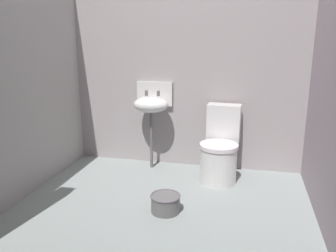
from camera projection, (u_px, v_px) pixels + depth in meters
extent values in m
cube|color=gray|center=(160.00, 214.00, 3.10)|extent=(3.05, 2.75, 0.08)
cube|color=#9C9293|center=(187.00, 74.00, 3.97)|extent=(3.05, 0.10, 2.15)
cube|color=#9A9594|center=(19.00, 84.00, 3.22)|extent=(0.10, 2.55, 2.15)
cylinder|color=silver|center=(218.00, 165.00, 3.64)|extent=(0.41, 0.41, 0.38)
cylinder|color=silver|center=(219.00, 146.00, 3.59)|extent=(0.43, 0.43, 0.04)
cube|color=silver|center=(224.00, 122.00, 3.82)|extent=(0.37, 0.20, 0.40)
cylinder|color=#5F5D5D|center=(151.00, 140.00, 4.02)|extent=(0.04, 0.04, 0.66)
ellipsoid|color=silver|center=(151.00, 105.00, 3.91)|extent=(0.40, 0.32, 0.18)
cube|color=silver|center=(155.00, 94.00, 4.04)|extent=(0.42, 0.04, 0.28)
cylinder|color=#5F5D5D|center=(146.00, 93.00, 3.95)|extent=(0.04, 0.04, 0.06)
cylinder|color=#5F5D5D|center=(158.00, 94.00, 3.92)|extent=(0.04, 0.04, 0.06)
cylinder|color=#5F5D5D|center=(165.00, 204.00, 3.05)|extent=(0.25, 0.25, 0.15)
torus|color=#5F5960|center=(165.00, 196.00, 3.03)|extent=(0.27, 0.27, 0.02)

